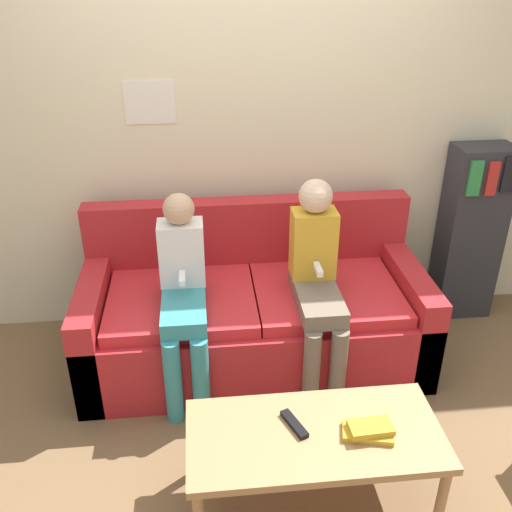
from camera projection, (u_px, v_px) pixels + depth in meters
ground_plane at (264, 418)px, 3.01m from camera, size 10.00×10.00×0.00m
wall_back at (244, 121)px, 3.35m from camera, size 8.00×0.06×2.60m
couch at (253, 314)px, 3.36m from camera, size 1.95×0.87×0.88m
coffee_table at (314, 440)px, 2.39m from camera, size 1.07×0.50×0.41m
person_left at (183, 289)px, 2.99m from camera, size 0.24×0.59×1.09m
person_right at (317, 276)px, 3.05m from camera, size 0.24×0.59×1.14m
tv_remote at (294, 424)px, 2.40m from camera, size 0.10×0.17×0.02m
book_stack at (369, 430)px, 2.35m from camera, size 0.23×0.16×0.05m
bookshelf at (470, 233)px, 3.67m from camera, size 0.37×0.26×1.16m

